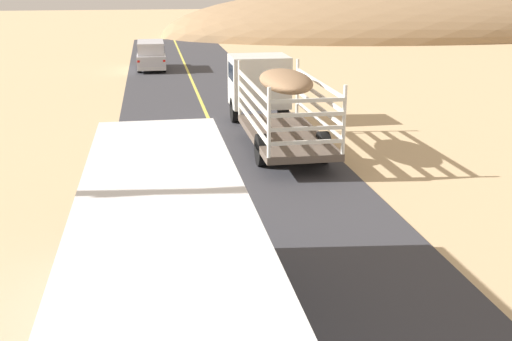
% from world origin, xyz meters
% --- Properties ---
extents(livestock_truck, '(2.53, 9.70, 3.02)m').
position_xyz_m(livestock_truck, '(2.19, 19.42, 1.79)').
color(livestock_truck, silver).
rests_on(livestock_truck, road_surface).
extents(bus, '(2.54, 10.00, 3.21)m').
position_xyz_m(bus, '(-2.39, 3.38, 1.75)').
color(bus, '#3872C6').
rests_on(bus, road_surface).
extents(car_far, '(1.90, 4.62, 1.93)m').
position_xyz_m(car_far, '(-2.42, 38.50, 1.09)').
color(car_far, silver).
rests_on(car_far, road_surface).
extents(distant_hill, '(54.56, 25.65, 10.47)m').
position_xyz_m(distant_hill, '(26.02, 62.46, 0.00)').
color(distant_hill, '#957553').
rests_on(distant_hill, ground).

